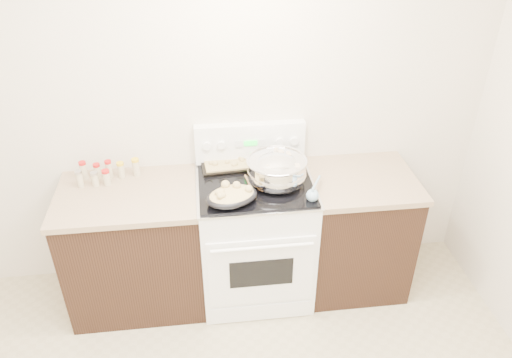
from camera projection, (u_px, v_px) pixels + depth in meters
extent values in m
cube|color=beige|center=(197.00, 106.00, 3.32)|extent=(4.00, 0.05, 2.70)
cube|color=black|center=(137.00, 250.00, 3.47)|extent=(0.90, 0.64, 0.88)
cube|color=brown|center=(128.00, 195.00, 3.22)|extent=(0.93, 0.67, 0.04)
cube|color=black|center=(354.00, 233.00, 3.63)|extent=(0.70, 0.64, 0.88)
cube|color=brown|center=(362.00, 180.00, 3.38)|extent=(0.73, 0.67, 0.04)
cube|color=white|center=(255.00, 239.00, 3.54)|extent=(0.76, 0.66, 0.92)
cube|color=white|center=(261.00, 273.00, 3.26)|extent=(0.70, 0.01, 0.55)
cube|color=black|center=(261.00, 273.00, 3.25)|extent=(0.42, 0.01, 0.22)
cylinder|color=white|center=(262.00, 248.00, 3.09)|extent=(0.65, 0.02, 0.02)
cube|color=white|center=(261.00, 312.00, 3.46)|extent=(0.70, 0.01, 0.14)
cube|color=silver|center=(255.00, 184.00, 3.28)|extent=(0.78, 0.68, 0.01)
cube|color=black|center=(255.00, 183.00, 3.28)|extent=(0.74, 0.64, 0.01)
cube|color=white|center=(250.00, 142.00, 3.45)|extent=(0.76, 0.07, 0.28)
cylinder|color=white|center=(207.00, 146.00, 3.37)|extent=(0.06, 0.02, 0.06)
cylinder|color=white|center=(221.00, 145.00, 3.38)|extent=(0.06, 0.02, 0.06)
cylinder|color=white|center=(280.00, 142.00, 3.42)|extent=(0.06, 0.02, 0.06)
cylinder|color=white|center=(294.00, 141.00, 3.43)|extent=(0.06, 0.02, 0.06)
cube|color=#19E533|center=(251.00, 143.00, 3.40)|extent=(0.09, 0.00, 0.04)
cube|color=silver|center=(239.00, 144.00, 3.39)|extent=(0.05, 0.00, 0.05)
cube|color=silver|center=(262.00, 143.00, 3.41)|extent=(0.05, 0.00, 0.05)
ellipsoid|color=silver|center=(277.00, 173.00, 3.23)|extent=(0.46, 0.46, 0.23)
cylinder|color=silver|center=(276.00, 182.00, 3.27)|extent=(0.21, 0.21, 0.01)
torus|color=silver|center=(277.00, 160.00, 3.18)|extent=(0.39, 0.39, 0.02)
cylinder|color=silver|center=(277.00, 169.00, 3.21)|extent=(0.37, 0.37, 0.13)
cylinder|color=olive|center=(277.00, 162.00, 3.18)|extent=(0.35, 0.35, 0.00)
cube|color=#C5AF91|center=(283.00, 165.00, 3.15)|extent=(0.05, 0.05, 0.03)
cube|color=#C5AF91|center=(286.00, 160.00, 3.19)|extent=(0.04, 0.04, 0.03)
cube|color=#C5AF91|center=(285.00, 158.00, 3.22)|extent=(0.04, 0.04, 0.03)
cube|color=#C5AF91|center=(298.00, 168.00, 3.11)|extent=(0.03, 0.03, 0.03)
cube|color=#C5AF91|center=(268.00, 164.00, 3.15)|extent=(0.03, 0.03, 0.03)
cube|color=#C5AF91|center=(283.00, 164.00, 3.15)|extent=(0.03, 0.03, 0.02)
cube|color=#C5AF91|center=(289.00, 156.00, 3.24)|extent=(0.03, 0.03, 0.03)
cube|color=#C5AF91|center=(269.00, 166.00, 3.13)|extent=(0.04, 0.04, 0.03)
cube|color=#C5AF91|center=(281.00, 153.00, 3.27)|extent=(0.04, 0.04, 0.03)
cube|color=#C5AF91|center=(276.00, 150.00, 3.30)|extent=(0.03, 0.03, 0.03)
cube|color=#C5AF91|center=(297.00, 166.00, 3.13)|extent=(0.03, 0.03, 0.03)
cube|color=#C5AF91|center=(288.00, 159.00, 3.20)|extent=(0.03, 0.03, 0.02)
cube|color=#C5AF91|center=(288.00, 153.00, 3.27)|extent=(0.03, 0.03, 0.02)
ellipsoid|color=black|center=(232.00, 197.00, 3.06)|extent=(0.38, 0.32, 0.08)
ellipsoid|color=tan|center=(232.00, 195.00, 3.06)|extent=(0.34, 0.29, 0.06)
sphere|color=tan|center=(220.00, 196.00, 2.99)|extent=(0.04, 0.04, 0.04)
sphere|color=tan|center=(236.00, 185.00, 3.08)|extent=(0.05, 0.05, 0.05)
sphere|color=tan|center=(223.00, 195.00, 3.00)|extent=(0.04, 0.04, 0.04)
sphere|color=tan|center=(219.00, 193.00, 3.02)|extent=(0.05, 0.05, 0.05)
sphere|color=tan|center=(249.00, 189.00, 3.06)|extent=(0.05, 0.05, 0.05)
sphere|color=tan|center=(221.00, 192.00, 3.03)|extent=(0.04, 0.04, 0.04)
sphere|color=tan|center=(237.00, 186.00, 3.08)|extent=(0.05, 0.05, 0.05)
sphere|color=tan|center=(225.00, 185.00, 3.09)|extent=(0.06, 0.06, 0.06)
cube|color=black|center=(232.00, 162.00, 3.47)|extent=(0.45, 0.33, 0.02)
cube|color=tan|center=(232.00, 161.00, 3.47)|extent=(0.41, 0.29, 0.02)
sphere|color=tan|center=(244.00, 156.00, 3.49)|extent=(0.03, 0.03, 0.03)
sphere|color=tan|center=(240.00, 158.00, 3.47)|extent=(0.03, 0.03, 0.03)
sphere|color=tan|center=(253.00, 157.00, 3.48)|extent=(0.03, 0.03, 0.03)
sphere|color=tan|center=(215.00, 163.00, 3.40)|extent=(0.04, 0.04, 0.04)
sphere|color=tan|center=(235.00, 164.00, 3.40)|extent=(0.04, 0.04, 0.04)
sphere|color=tan|center=(220.00, 155.00, 3.50)|extent=(0.04, 0.04, 0.04)
sphere|color=tan|center=(227.00, 162.00, 3.42)|extent=(0.03, 0.03, 0.03)
sphere|color=tan|center=(211.00, 163.00, 3.41)|extent=(0.03, 0.03, 0.03)
sphere|color=tan|center=(242.00, 160.00, 3.45)|extent=(0.04, 0.04, 0.04)
sphere|color=tan|center=(234.00, 165.00, 3.39)|extent=(0.04, 0.04, 0.04)
cylinder|color=#AE7F4F|center=(250.00, 186.00, 3.22)|extent=(0.05, 0.27, 0.01)
sphere|color=#AE7F4F|center=(250.00, 195.00, 3.13)|extent=(0.04, 0.04, 0.04)
sphere|color=#7FA6BD|center=(312.00, 195.00, 3.09)|extent=(0.08, 0.08, 0.08)
cylinder|color=#7FA6BD|center=(316.00, 183.00, 3.17)|extent=(0.12, 0.24, 0.07)
cylinder|color=#BFB28C|center=(84.00, 171.00, 3.33)|extent=(0.05, 0.05, 0.11)
cylinder|color=#B21414|center=(82.00, 163.00, 3.29)|extent=(0.05, 0.05, 0.02)
cylinder|color=#BFB28C|center=(98.00, 172.00, 3.34)|extent=(0.04, 0.04, 0.09)
cylinder|color=#B21414|center=(96.00, 165.00, 3.31)|extent=(0.05, 0.05, 0.02)
cylinder|color=#BFB28C|center=(109.00, 170.00, 3.34)|extent=(0.04, 0.04, 0.11)
cylinder|color=#B21414|center=(108.00, 162.00, 3.30)|extent=(0.04, 0.04, 0.02)
cylinder|color=#BFB28C|center=(121.00, 171.00, 3.35)|extent=(0.05, 0.05, 0.10)
cylinder|color=gold|center=(120.00, 164.00, 3.31)|extent=(0.05, 0.05, 0.02)
cylinder|color=#BFB28C|center=(136.00, 168.00, 3.36)|extent=(0.05, 0.05, 0.11)
cylinder|color=gold|center=(135.00, 160.00, 3.32)|extent=(0.05, 0.05, 0.02)
cylinder|color=#BFB28C|center=(80.00, 180.00, 3.25)|extent=(0.04, 0.04, 0.10)
cylinder|color=#B2B2B7|center=(78.00, 172.00, 3.21)|extent=(0.04, 0.04, 0.02)
cylinder|color=#BFB28C|center=(95.00, 180.00, 3.26)|extent=(0.05, 0.05, 0.09)
cylinder|color=#B2B2B7|center=(94.00, 174.00, 3.23)|extent=(0.05, 0.05, 0.02)
cylinder|color=#BFB28C|center=(107.00, 179.00, 3.27)|extent=(0.05, 0.05, 0.09)
cylinder|color=#B21414|center=(105.00, 171.00, 3.24)|extent=(0.05, 0.05, 0.02)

